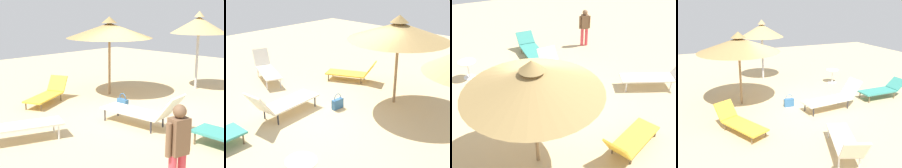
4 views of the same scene
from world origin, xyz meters
TOP-DOWN VIEW (x-y plane):
  - ground at (0.00, 0.00)m, footprint 24.00×24.00m
  - parasol_umbrella_near_left at (-0.15, -3.67)m, footprint 2.07×2.07m
  - parasol_umbrella_edge at (1.62, -0.79)m, footprint 2.97×2.97m
  - lounge_chair_front at (0.10, 3.85)m, footprint 1.32×2.21m
  - lounge_chair_far_left at (-1.36, 0.98)m, footprint 2.25×0.86m
  - lounge_chair_far_right at (2.21, 1.42)m, footprint 1.34×1.91m
  - person_standing_near_right at (-3.81, 3.17)m, footprint 0.29×0.46m
  - handbag at (0.08, 0.19)m, footprint 0.38×0.16m

SIDE VIEW (x-z plane):
  - ground at x=0.00m, z-range -0.10..0.00m
  - handbag at x=0.08m, z-range -0.07..0.41m
  - lounge_chair_far_right at x=2.21m, z-range -0.06..0.70m
  - lounge_chair_far_left at x=-1.36m, z-range -0.06..0.92m
  - lounge_chair_front at x=0.10m, z-range -0.04..0.92m
  - person_standing_near_right at x=-3.81m, z-range 0.10..1.66m
  - parasol_umbrella_edge at x=1.62m, z-range 0.89..3.61m
  - parasol_umbrella_near_left at x=-0.15m, z-range 0.94..3.84m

